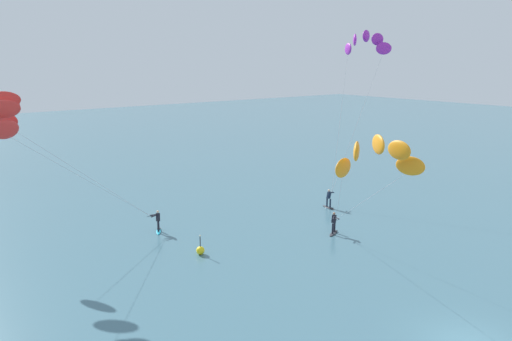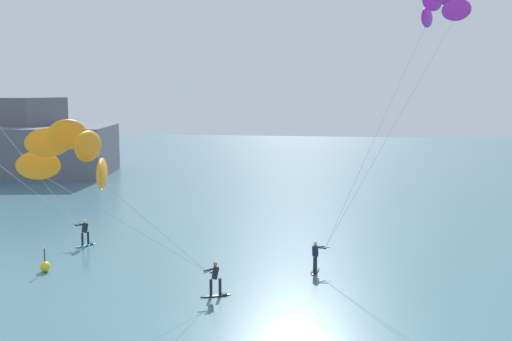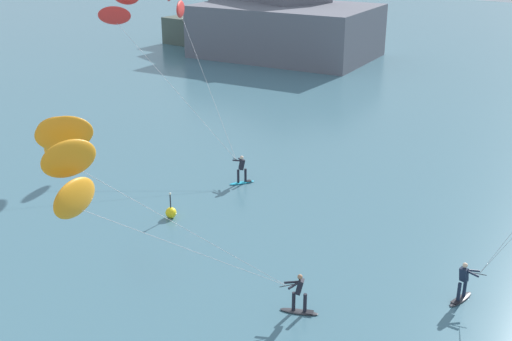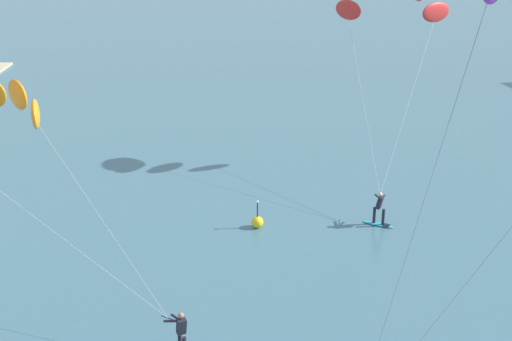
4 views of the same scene
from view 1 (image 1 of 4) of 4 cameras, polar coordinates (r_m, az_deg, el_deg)
name	(u,v)px [view 1 (image 1 of 4)]	position (r m, az deg, el deg)	size (l,w,h in m)	color
kitesurfer_nearshore	(364,50)	(47.24, 12.55, 13.64)	(7.90, 5.21, 15.39)	#333338
kitesurfer_mid_water	(375,160)	(28.33, 13.78, 1.23)	(7.28, 9.12, 8.66)	#333338
kitesurfer_far_out	(11,117)	(34.66, -26.80, 5.56)	(11.23, 6.36, 10.78)	#23ADD1
marker_buoy	(200,250)	(33.08, -6.53, -9.25)	(0.56, 0.56, 1.38)	yellow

